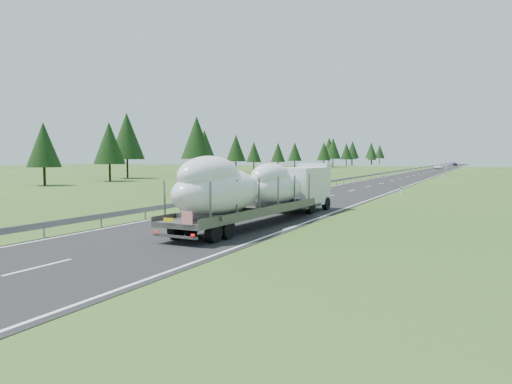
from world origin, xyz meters
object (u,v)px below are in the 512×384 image
at_px(highway_sign, 446,168).
at_px(distant_car_blue, 453,163).
at_px(boat_truck, 259,188).
at_px(distant_van, 438,167).
at_px(distant_car_dark, 455,164).

relative_size(highway_sign, distant_car_blue, 0.55).
height_order(highway_sign, boat_truck, boat_truck).
relative_size(boat_truck, distant_car_blue, 3.99).
distance_m(boat_truck, distant_van, 148.61).
bearing_deg(distant_car_dark, distant_van, -91.44).
bearing_deg(highway_sign, distant_car_dark, 92.55).
bearing_deg(distant_car_dark, highway_sign, -87.84).
bearing_deg(highway_sign, distant_car_blue, 93.03).
relative_size(highway_sign, distant_van, 0.48).
bearing_deg(distant_car_dark, distant_car_blue, 94.16).
xyz_separation_m(highway_sign, distant_van, (-7.77, 73.30, -1.05)).
bearing_deg(distant_van, distant_car_blue, 86.89).
bearing_deg(boat_truck, distant_van, 91.12).
height_order(highway_sign, distant_van, highway_sign).
height_order(boat_truck, distant_car_dark, boat_truck).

